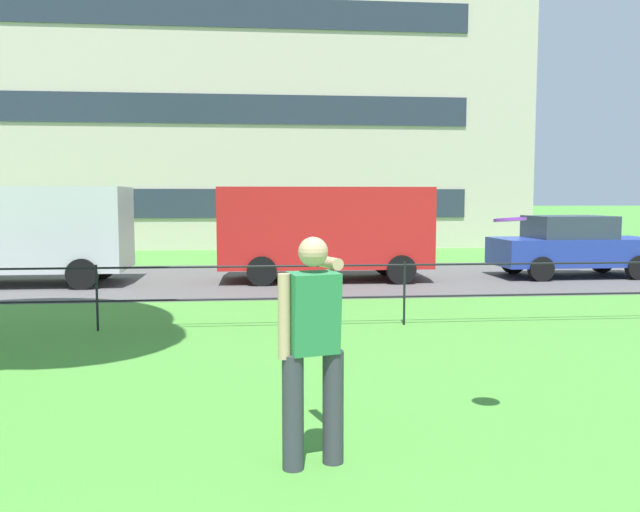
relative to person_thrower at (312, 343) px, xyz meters
The scene contains 8 objects.
street_strip 11.35m from the person_thrower, 92.21° to the left, with size 80.00×6.78×0.01m, color #565454.
park_fence 5.28m from the person_thrower, 94.73° to the left, with size 32.86×0.04×1.00m.
person_thrower is the anchor object (origin of this frame).
frisbee 2.03m from the person_thrower, 19.24° to the left, with size 0.36×0.36×0.05m.
panel_van_far_left 12.27m from the person_thrower, 118.49° to the left, with size 5.01×2.13×2.24m.
panel_van_center 11.04m from the person_thrower, 83.47° to the left, with size 5.02×2.13×2.24m.
car_blue_left 13.35m from the person_thrower, 55.57° to the left, with size 4.04×1.88×1.54m.
apartment_building_background 28.05m from the person_thrower, 105.21° to the left, with size 35.56×11.21×18.06m.
Camera 1 is at (0.02, 0.41, 2.00)m, focal length 36.81 mm.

